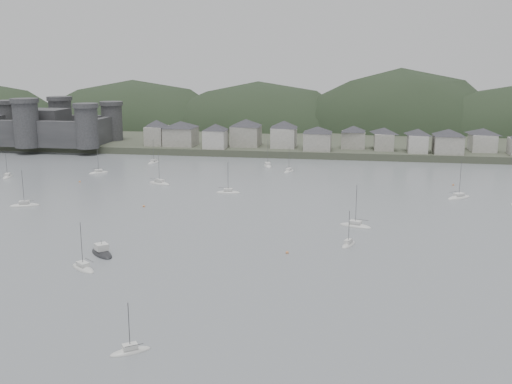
# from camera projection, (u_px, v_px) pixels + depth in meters

# --- Properties ---
(ground) EXTENTS (900.00, 900.00, 0.00)m
(ground) POSITION_uv_depth(u_px,v_px,m) (175.00, 333.00, 91.44)
(ground) COLOR slate
(ground) RESTS_ON ground
(far_shore_land) EXTENTS (900.00, 250.00, 3.00)m
(far_shore_land) POSITION_uv_depth(u_px,v_px,m) (314.00, 125.00, 375.12)
(far_shore_land) COLOR #383D2D
(far_shore_land) RESTS_ON ground
(forested_ridge) EXTENTS (851.55, 103.94, 102.57)m
(forested_ridge) POSITION_uv_depth(u_px,v_px,m) (319.00, 151.00, 352.44)
(forested_ridge) COLOR black
(forested_ridge) RESTS_ON ground
(castle) EXTENTS (66.00, 43.00, 20.00)m
(castle) POSITION_uv_depth(u_px,v_px,m) (45.00, 126.00, 281.83)
(castle) COLOR #323335
(castle) RESTS_ON far_shore_land
(waterfront_town) EXTENTS (451.48, 28.46, 12.92)m
(waterfront_town) POSITION_uv_depth(u_px,v_px,m) (412.00, 138.00, 257.80)
(waterfront_town) COLOR gray
(waterfront_town) RESTS_ON far_shore_land
(moored_fleet) EXTENTS (226.76, 164.17, 13.03)m
(moored_fleet) POSITION_uv_depth(u_px,v_px,m) (199.00, 207.00, 170.02)
(moored_fleet) COLOR silver
(moored_fleet) RESTS_ON ground
(motor_launch_far) EXTENTS (8.49, 8.62, 4.11)m
(motor_launch_far) POSITION_uv_depth(u_px,v_px,m) (102.00, 253.00, 128.70)
(motor_launch_far) COLOR black
(motor_launch_far) RESTS_ON ground
(mooring_buoys) EXTENTS (146.93, 82.49, 0.70)m
(mooring_buoys) POSITION_uv_depth(u_px,v_px,m) (295.00, 208.00, 169.29)
(mooring_buoys) COLOR #D17F45
(mooring_buoys) RESTS_ON ground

